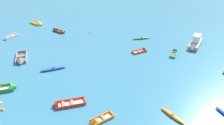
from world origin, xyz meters
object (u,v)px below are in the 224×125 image
rowboat_maroon_near_right (61,32)px  kayak_blue_near_left (53,69)px  rowboat_turquoise_cluster_outer (174,52)px  mooring_buoy_midfield (90,33)px  motor_launch_grey_midfield_right (195,43)px  mooring_buoy_trailing (3,110)px  rowboat_red_center (61,105)px  rowboat_white_far_left (8,38)px  rowboat_red_cluster_inner (143,50)px  rowboat_green_foreground_center (8,88)px  rowboat_yellow_back_row_right (39,24)px  kayak_green_midfield_left (141,38)px  kayak_orange_far_back (172,116)px  rowboat_orange_back_row_center (96,122)px  rowboat_grey_back_row_left (21,60)px  mooring_buoy_outer_edge (1,103)px

rowboat_maroon_near_right → kayak_blue_near_left: rowboat_maroon_near_right is taller
rowboat_turquoise_cluster_outer → mooring_buoy_midfield: 16.82m
motor_launch_grey_midfield_right → mooring_buoy_trailing: motor_launch_grey_midfield_right is taller
kayak_blue_near_left → rowboat_red_center: bearing=-56.7°
rowboat_white_far_left → rowboat_red_cluster_inner: rowboat_white_far_left is taller
rowboat_green_foreground_center → mooring_buoy_midfield: rowboat_green_foreground_center is taller
mooring_buoy_midfield → mooring_buoy_trailing: bearing=-93.6°
rowboat_maroon_near_right → rowboat_red_cluster_inner: same height
rowboat_yellow_back_row_right → rowboat_red_cluster_inner: 24.16m
kayak_green_midfield_left → mooring_buoy_midfield: (-10.15, 0.44, -0.16)m
rowboat_red_cluster_inner → kayak_blue_near_left: bearing=-141.1°
mooring_buoy_trailing → rowboat_turquoise_cluster_outer: bearing=47.1°
kayak_orange_far_back → mooring_buoy_trailing: bearing=-168.4°
rowboat_turquoise_cluster_outer → kayak_green_midfield_left: bearing=143.9°
rowboat_yellow_back_row_right → rowboat_green_foreground_center: 23.44m
rowboat_orange_back_row_center → rowboat_turquoise_cluster_outer: bearing=68.3°
rowboat_red_center → kayak_green_midfield_left: bearing=74.5°
rowboat_yellow_back_row_right → kayak_orange_far_back: bearing=-37.5°
rowboat_maroon_near_right → mooring_buoy_midfield: size_ratio=9.42×
rowboat_white_far_left → mooring_buoy_midfield: size_ratio=9.95×
kayak_green_midfield_left → rowboat_yellow_back_row_right: bearing=174.7°
rowboat_red_cluster_inner → mooring_buoy_trailing: rowboat_red_cluster_inner is taller
rowboat_grey_back_row_left → rowboat_white_far_left: bearing=136.9°
rowboat_white_far_left → kayak_blue_near_left: 15.52m
rowboat_grey_back_row_left → rowboat_red_cluster_inner: (17.13, 8.24, -0.10)m
mooring_buoy_outer_edge → mooring_buoy_trailing: (0.99, -0.95, 0.00)m
rowboat_maroon_near_right → rowboat_yellow_back_row_right: 7.20m
kayak_green_midfield_left → kayak_blue_near_left: kayak_blue_near_left is taller
rowboat_maroon_near_right → kayak_blue_near_left: bearing=-68.7°
kayak_orange_far_back → kayak_green_midfield_left: (-6.13, 19.67, 0.01)m
motor_launch_grey_midfield_right → mooring_buoy_midfield: motor_launch_grey_midfield_right is taller
rowboat_red_center → rowboat_turquoise_cluster_outer: (11.82, 16.70, -0.01)m
rowboat_red_cluster_inner → kayak_blue_near_left: rowboat_red_cluster_inner is taller
rowboat_red_cluster_inner → rowboat_green_foreground_center: bearing=-134.4°
rowboat_turquoise_cluster_outer → rowboat_red_cluster_inner: size_ratio=1.11×
rowboat_maroon_near_right → rowboat_red_cluster_inner: (16.55, -4.08, -0.03)m
rowboat_turquoise_cluster_outer → mooring_buoy_trailing: bearing=-132.9°
kayak_green_midfield_left → rowboat_maroon_near_right: size_ratio=1.08×
rowboat_red_center → kayak_blue_near_left: rowboat_red_center is taller
rowboat_red_cluster_inner → kayak_green_midfield_left: bearing=101.3°
rowboat_maroon_near_right → rowboat_turquoise_cluster_outer: rowboat_maroon_near_right is taller
mooring_buoy_trailing → mooring_buoy_midfield: mooring_buoy_trailing is taller
kayak_blue_near_left → rowboat_turquoise_cluster_outer: bearing=30.9°
rowboat_red_center → rowboat_maroon_near_right: size_ratio=1.26×
rowboat_white_far_left → rowboat_grey_back_row_left: (7.54, -7.05, 0.06)m
motor_launch_grey_midfield_right → kayak_green_midfield_left: 9.29m
rowboat_yellow_back_row_right → kayak_green_midfield_left: bearing=-5.3°
motor_launch_grey_midfield_right → rowboat_red_center: (-15.09, -20.14, -0.43)m
rowboat_yellow_back_row_right → rowboat_grey_back_row_left: rowboat_grey_back_row_left is taller
mooring_buoy_midfield → mooring_buoy_outer_edge: bearing=-96.3°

